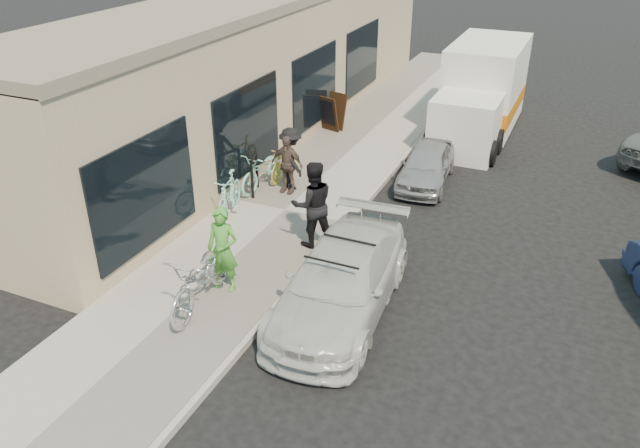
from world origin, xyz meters
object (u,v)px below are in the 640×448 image
(moving_truck, at_px, (481,94))
(bystander_b, at_px, (287,164))
(cruiser_bike_b, at_px, (265,169))
(tandem_bike, at_px, (203,277))
(sedan_silver, at_px, (426,165))
(cruiser_bike_c, at_px, (285,162))
(bike_rack, at_px, (254,170))
(cruiser_bike_a, at_px, (229,195))
(sedan_white, at_px, (341,281))
(bystander_a, at_px, (291,159))
(sandwich_board, at_px, (332,112))
(woman_rider, at_px, (223,249))
(man_standing, at_px, (313,204))

(moving_truck, distance_m, bystander_b, 7.54)
(moving_truck, height_order, cruiser_bike_b, moving_truck)
(tandem_bike, bearing_deg, sedan_silver, 67.09)
(cruiser_bike_c, bearing_deg, bike_rack, -103.50)
(tandem_bike, height_order, cruiser_bike_c, tandem_bike)
(cruiser_bike_b, bearing_deg, cruiser_bike_a, -84.08)
(moving_truck, bearing_deg, cruiser_bike_c, -122.09)
(tandem_bike, relative_size, cruiser_bike_a, 1.34)
(sedan_white, relative_size, bystander_a, 2.82)
(sandwich_board, relative_size, cruiser_bike_a, 0.67)
(bike_rack, bearing_deg, sedan_silver, 35.53)
(bike_rack, distance_m, sandwich_board, 4.99)
(moving_truck, xyz_separation_m, tandem_bike, (-2.57, -11.64, -0.47))
(sedan_white, height_order, sedan_silver, sedan_white)
(bystander_a, bearing_deg, tandem_bike, 139.12)
(woman_rider, distance_m, bystander_a, 4.59)
(sedan_silver, distance_m, man_standing, 4.54)
(bike_rack, height_order, sedan_white, sedan_white)
(sandwich_board, height_order, tandem_bike, tandem_bike)
(bystander_a, bearing_deg, woman_rider, 141.11)
(moving_truck, xyz_separation_m, woman_rider, (-2.50, -11.04, -0.22))
(sedan_white, bearing_deg, bystander_b, 123.82)
(bike_rack, distance_m, bystander_b, 0.81)
(cruiser_bike_a, bearing_deg, sedan_silver, 33.82)
(sedan_silver, relative_size, tandem_bike, 1.37)
(cruiser_bike_a, height_order, bystander_b, bystander_b)
(man_standing, relative_size, cruiser_bike_c, 1.25)
(moving_truck, distance_m, cruiser_bike_b, 7.86)
(sedan_white, bearing_deg, woman_rider, -173.48)
(sandwich_board, distance_m, sedan_white, 9.30)
(sedan_silver, xyz_separation_m, moving_truck, (0.44, 4.55, 0.69))
(bike_rack, xyz_separation_m, moving_truck, (4.05, 7.13, 0.46))
(cruiser_bike_a, height_order, bystander_a, bystander_a)
(moving_truck, xyz_separation_m, bystander_b, (-3.35, -6.75, -0.32))
(sedan_white, distance_m, bystander_a, 5.10)
(tandem_bike, height_order, cruiser_bike_a, tandem_bike)
(woman_rider, relative_size, bystander_b, 1.14)
(bike_rack, bearing_deg, tandem_bike, -71.84)
(cruiser_bike_a, height_order, cruiser_bike_b, cruiser_bike_a)
(sedan_silver, height_order, bystander_a, bystander_a)
(sedan_white, relative_size, cruiser_bike_a, 2.71)
(man_standing, bearing_deg, cruiser_bike_a, -50.01)
(sedan_silver, height_order, bystander_b, bystander_b)
(sedan_silver, height_order, tandem_bike, tandem_bike)
(sedan_silver, height_order, moving_truck, moving_truck)
(moving_truck, height_order, tandem_bike, moving_truck)
(moving_truck, relative_size, cruiser_bike_c, 3.68)
(cruiser_bike_a, bearing_deg, tandem_bike, -79.35)
(cruiser_bike_a, relative_size, cruiser_bike_b, 0.89)
(moving_truck, distance_m, cruiser_bike_c, 7.14)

